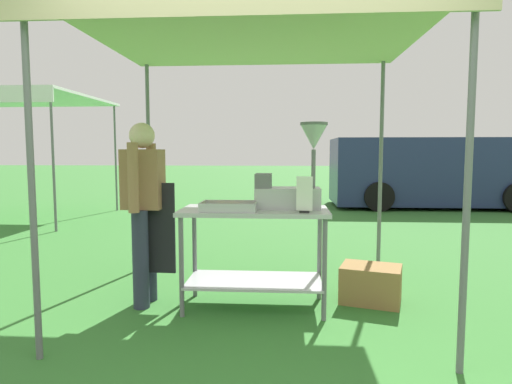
{
  "coord_description": "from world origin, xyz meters",
  "views": [
    {
      "loc": [
        0.2,
        -2.55,
        1.36
      ],
      "look_at": [
        -0.07,
        1.35,
        1.0
      ],
      "focal_mm": 30.58,
      "sensor_mm": 36.0,
      "label": 1
    }
  ],
  "objects_px": {
    "stall_canopy": "(255,37)",
    "van_navy": "(434,172)",
    "donut_fryer": "(293,180)",
    "menu_sign": "(304,197)",
    "supply_crate": "(371,284)",
    "donut_tray": "(228,208)",
    "neighbour_tent": "(13,100)",
    "vendor": "(144,204)",
    "donut_cart": "(254,237)"
  },
  "relations": [
    {
      "from": "van_navy",
      "to": "supply_crate",
      "type": "bearing_deg",
      "value": -112.0
    },
    {
      "from": "donut_tray",
      "to": "supply_crate",
      "type": "distance_m",
      "value": 1.48
    },
    {
      "from": "menu_sign",
      "to": "van_navy",
      "type": "xyz_separation_m",
      "value": [
        3.5,
        7.54,
        -0.12
      ]
    },
    {
      "from": "menu_sign",
      "to": "neighbour_tent",
      "type": "height_order",
      "value": "neighbour_tent"
    },
    {
      "from": "donut_cart",
      "to": "van_navy",
      "type": "distance_m",
      "value": 8.32
    },
    {
      "from": "van_navy",
      "to": "vendor",
      "type": "bearing_deg",
      "value": -123.81
    },
    {
      "from": "donut_cart",
      "to": "van_navy",
      "type": "xyz_separation_m",
      "value": [
        3.92,
        7.33,
        0.25
      ]
    },
    {
      "from": "donut_cart",
      "to": "donut_fryer",
      "type": "distance_m",
      "value": 0.59
    },
    {
      "from": "donut_fryer",
      "to": "supply_crate",
      "type": "bearing_deg",
      "value": 11.57
    },
    {
      "from": "supply_crate",
      "to": "van_navy",
      "type": "height_order",
      "value": "van_navy"
    },
    {
      "from": "menu_sign",
      "to": "supply_crate",
      "type": "distance_m",
      "value": 1.12
    },
    {
      "from": "van_navy",
      "to": "neighbour_tent",
      "type": "bearing_deg",
      "value": -164.08
    },
    {
      "from": "menu_sign",
      "to": "supply_crate",
      "type": "height_order",
      "value": "menu_sign"
    },
    {
      "from": "menu_sign",
      "to": "van_navy",
      "type": "distance_m",
      "value": 8.31
    },
    {
      "from": "vendor",
      "to": "neighbour_tent",
      "type": "bearing_deg",
      "value": 131.63
    },
    {
      "from": "donut_cart",
      "to": "vendor",
      "type": "relative_size",
      "value": 0.78
    },
    {
      "from": "donut_cart",
      "to": "van_navy",
      "type": "bearing_deg",
      "value": 61.87
    },
    {
      "from": "donut_fryer",
      "to": "neighbour_tent",
      "type": "bearing_deg",
      "value": 139.57
    },
    {
      "from": "supply_crate",
      "to": "neighbour_tent",
      "type": "distance_m",
      "value": 8.0
    },
    {
      "from": "donut_fryer",
      "to": "menu_sign",
      "type": "xyz_separation_m",
      "value": [
        0.09,
        -0.27,
        -0.12
      ]
    },
    {
      "from": "donut_fryer",
      "to": "menu_sign",
      "type": "bearing_deg",
      "value": -70.95
    },
    {
      "from": "stall_canopy",
      "to": "neighbour_tent",
      "type": "height_order",
      "value": "neighbour_tent"
    },
    {
      "from": "vendor",
      "to": "van_navy",
      "type": "relative_size",
      "value": 0.32
    },
    {
      "from": "stall_canopy",
      "to": "van_navy",
      "type": "bearing_deg",
      "value": 61.55
    },
    {
      "from": "stall_canopy",
      "to": "donut_fryer",
      "type": "xyz_separation_m",
      "value": [
        0.33,
        -0.04,
        -1.21
      ]
    },
    {
      "from": "donut_fryer",
      "to": "vendor",
      "type": "height_order",
      "value": "vendor"
    },
    {
      "from": "stall_canopy",
      "to": "neighbour_tent",
      "type": "bearing_deg",
      "value": 138.05
    },
    {
      "from": "donut_tray",
      "to": "neighbour_tent",
      "type": "distance_m",
      "value": 7.09
    },
    {
      "from": "donut_tray",
      "to": "neighbour_tent",
      "type": "relative_size",
      "value": 0.14
    },
    {
      "from": "stall_canopy",
      "to": "supply_crate",
      "type": "relative_size",
      "value": 4.74
    },
    {
      "from": "donut_tray",
      "to": "menu_sign",
      "type": "bearing_deg",
      "value": -8.59
    },
    {
      "from": "menu_sign",
      "to": "supply_crate",
      "type": "bearing_deg",
      "value": 33.53
    },
    {
      "from": "donut_cart",
      "to": "supply_crate",
      "type": "relative_size",
      "value": 2.07
    },
    {
      "from": "stall_canopy",
      "to": "supply_crate",
      "type": "xyz_separation_m",
      "value": [
        1.04,
        0.11,
        -2.16
      ]
    },
    {
      "from": "supply_crate",
      "to": "menu_sign",
      "type": "bearing_deg",
      "value": -146.47
    },
    {
      "from": "donut_fryer",
      "to": "menu_sign",
      "type": "height_order",
      "value": "donut_fryer"
    },
    {
      "from": "stall_canopy",
      "to": "donut_tray",
      "type": "distance_m",
      "value": 1.47
    },
    {
      "from": "neighbour_tent",
      "to": "van_navy",
      "type": "bearing_deg",
      "value": 15.92
    },
    {
      "from": "menu_sign",
      "to": "supply_crate",
      "type": "xyz_separation_m",
      "value": [
        0.62,
        0.41,
        -0.83
      ]
    },
    {
      "from": "stall_canopy",
      "to": "van_navy",
      "type": "xyz_separation_m",
      "value": [
        3.92,
        7.23,
        -1.45
      ]
    },
    {
      "from": "stall_canopy",
      "to": "menu_sign",
      "type": "xyz_separation_m",
      "value": [
        0.42,
        -0.3,
        -1.33
      ]
    },
    {
      "from": "stall_canopy",
      "to": "van_navy",
      "type": "relative_size",
      "value": 0.58
    },
    {
      "from": "menu_sign",
      "to": "van_navy",
      "type": "relative_size",
      "value": 0.06
    },
    {
      "from": "donut_fryer",
      "to": "stall_canopy",
      "type": "bearing_deg",
      "value": 173.73
    },
    {
      "from": "van_navy",
      "to": "stall_canopy",
      "type": "bearing_deg",
      "value": -118.45
    },
    {
      "from": "supply_crate",
      "to": "van_navy",
      "type": "distance_m",
      "value": 7.71
    },
    {
      "from": "neighbour_tent",
      "to": "supply_crate",
      "type": "bearing_deg",
      "value": -36.13
    },
    {
      "from": "stall_canopy",
      "to": "van_navy",
      "type": "height_order",
      "value": "stall_canopy"
    },
    {
      "from": "stall_canopy",
      "to": "menu_sign",
      "type": "bearing_deg",
      "value": -35.92
    },
    {
      "from": "supply_crate",
      "to": "van_navy",
      "type": "relative_size",
      "value": 0.12
    }
  ]
}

